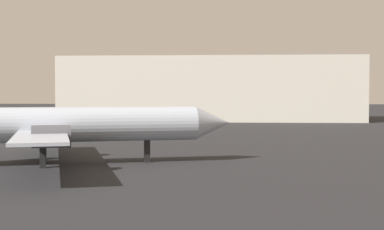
{
  "coord_description": "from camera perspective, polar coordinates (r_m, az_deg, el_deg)",
  "views": [
    {
      "loc": [
        4.3,
        -8.3,
        6.0
      ],
      "look_at": [
        -0.19,
        54.28,
        3.58
      ],
      "focal_mm": 54.15,
      "sensor_mm": 36.0,
      "label": 1
    }
  ],
  "objects": [
    {
      "name": "terminal_building",
      "position": [
        127.71,
        1.9,
        2.56
      ],
      "size": [
        63.38,
        22.01,
        13.6
      ],
      "primitive_type": "cube",
      "color": "beige",
      "rests_on": "ground_plane"
    },
    {
      "name": "airplane_on_taxiway",
      "position": [
        49.38,
        -13.55,
        -0.95
      ],
      "size": [
        29.46,
        27.45,
        10.09
      ],
      "rotation": [
        0.0,
        0.0,
        0.3
      ],
      "color": "#B2BCCC",
      "rests_on": "ground_plane"
    }
  ]
}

